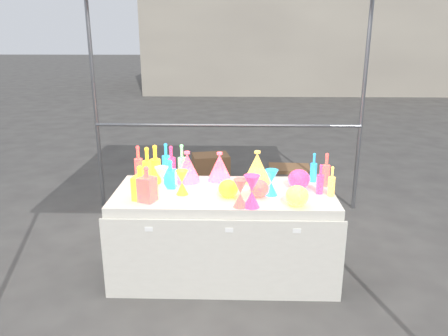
{
  "coord_description": "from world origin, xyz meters",
  "views": [
    {
      "loc": [
        0.09,
        -3.38,
        2.0
      ],
      "look_at": [
        0.0,
        0.0,
        0.95
      ],
      "focal_mm": 35.0,
      "sensor_mm": 36.0,
      "label": 1
    }
  ],
  "objects_px": {
    "cardboard_box_closed": "(211,167)",
    "lampshade_0": "(187,167)",
    "globe_0": "(228,190)",
    "hourglass_0": "(240,193)",
    "bottle_0": "(147,166)",
    "decanter_0": "(140,183)",
    "display_table": "(224,233)"
  },
  "relations": [
    {
      "from": "cardboard_box_closed",
      "to": "hourglass_0",
      "type": "height_order",
      "value": "hourglass_0"
    },
    {
      "from": "display_table",
      "to": "bottle_0",
      "type": "relative_size",
      "value": 5.54
    },
    {
      "from": "cardboard_box_closed",
      "to": "decanter_0",
      "type": "height_order",
      "value": "decanter_0"
    },
    {
      "from": "cardboard_box_closed",
      "to": "lampshade_0",
      "type": "distance_m",
      "value": 2.39
    },
    {
      "from": "bottle_0",
      "to": "decanter_0",
      "type": "xyz_separation_m",
      "value": [
        0.02,
        -0.36,
        -0.03
      ]
    },
    {
      "from": "bottle_0",
      "to": "globe_0",
      "type": "relative_size",
      "value": 2.09
    },
    {
      "from": "display_table",
      "to": "hourglass_0",
      "type": "height_order",
      "value": "hourglass_0"
    },
    {
      "from": "decanter_0",
      "to": "bottle_0",
      "type": "bearing_deg",
      "value": 103.89
    },
    {
      "from": "cardboard_box_closed",
      "to": "globe_0",
      "type": "height_order",
      "value": "globe_0"
    },
    {
      "from": "bottle_0",
      "to": "globe_0",
      "type": "xyz_separation_m",
      "value": [
        0.69,
        -0.29,
        -0.1
      ]
    },
    {
      "from": "hourglass_0",
      "to": "globe_0",
      "type": "relative_size",
      "value": 1.37
    },
    {
      "from": "globe_0",
      "to": "lampshade_0",
      "type": "xyz_separation_m",
      "value": [
        -0.36,
        0.38,
        0.07
      ]
    },
    {
      "from": "cardboard_box_closed",
      "to": "hourglass_0",
      "type": "relative_size",
      "value": 2.3
    },
    {
      "from": "display_table",
      "to": "cardboard_box_closed",
      "type": "distance_m",
      "value": 2.56
    },
    {
      "from": "bottle_0",
      "to": "display_table",
      "type": "bearing_deg",
      "value": -13.93
    },
    {
      "from": "display_table",
      "to": "bottle_0",
      "type": "xyz_separation_m",
      "value": [
        -0.66,
        0.16,
        0.54
      ]
    },
    {
      "from": "cardboard_box_closed",
      "to": "bottle_0",
      "type": "height_order",
      "value": "bottle_0"
    },
    {
      "from": "hourglass_0",
      "to": "globe_0",
      "type": "distance_m",
      "value": 0.22
    },
    {
      "from": "globe_0",
      "to": "lampshade_0",
      "type": "distance_m",
      "value": 0.53
    },
    {
      "from": "bottle_0",
      "to": "hourglass_0",
      "type": "bearing_deg",
      "value": -31.82
    },
    {
      "from": "cardboard_box_closed",
      "to": "decanter_0",
      "type": "xyz_separation_m",
      "value": [
        -0.38,
        -2.73,
        0.71
      ]
    },
    {
      "from": "bottle_0",
      "to": "globe_0",
      "type": "height_order",
      "value": "bottle_0"
    },
    {
      "from": "bottle_0",
      "to": "hourglass_0",
      "type": "relative_size",
      "value": 1.53
    },
    {
      "from": "bottle_0",
      "to": "hourglass_0",
      "type": "height_order",
      "value": "bottle_0"
    },
    {
      "from": "display_table",
      "to": "cardboard_box_closed",
      "type": "xyz_separation_m",
      "value": [
        -0.26,
        2.54,
        -0.19
      ]
    },
    {
      "from": "hourglass_0",
      "to": "lampshade_0",
      "type": "bearing_deg",
      "value": 128.45
    },
    {
      "from": "globe_0",
      "to": "lampshade_0",
      "type": "height_order",
      "value": "lampshade_0"
    },
    {
      "from": "globe_0",
      "to": "bottle_0",
      "type": "bearing_deg",
      "value": 157.24
    },
    {
      "from": "decanter_0",
      "to": "lampshade_0",
      "type": "relative_size",
      "value": 1.02
    },
    {
      "from": "cardboard_box_closed",
      "to": "lampshade_0",
      "type": "xyz_separation_m",
      "value": [
        -0.07,
        -2.29,
        0.7
      ]
    },
    {
      "from": "cardboard_box_closed",
      "to": "lampshade_0",
      "type": "relative_size",
      "value": 1.83
    },
    {
      "from": "bottle_0",
      "to": "globe_0",
      "type": "bearing_deg",
      "value": -22.76
    }
  ]
}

